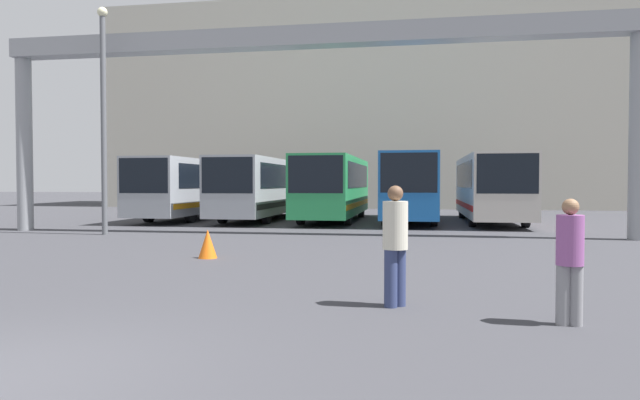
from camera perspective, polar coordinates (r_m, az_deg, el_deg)
building_backdrop at (r=47.56m, az=4.80°, el=8.82°), size 40.64×12.00×15.51m
overhead_gantry at (r=21.12m, az=-1.71°, el=13.27°), size 23.12×0.80×7.48m
bus_slot_0 at (r=30.94m, az=-12.28°, el=1.47°), size 2.47×11.81×3.05m
bus_slot_1 at (r=29.28m, az=-5.81°, el=1.50°), size 2.45×10.88×3.06m
bus_slot_2 at (r=28.23m, az=1.39°, el=1.54°), size 2.50×10.33×3.10m
bus_slot_3 at (r=27.93m, az=9.03°, el=1.60°), size 2.46×10.34×3.18m
bus_slot_4 at (r=28.21m, az=16.68°, el=1.49°), size 2.54×10.50×3.12m
pedestrian_near_left at (r=8.75m, az=7.53°, el=-4.23°), size 0.38×0.38×1.84m
pedestrian_far_center at (r=8.25m, az=23.71°, el=-5.35°), size 0.35×0.35×1.68m
traffic_cone at (r=14.56m, az=-11.17°, el=-4.32°), size 0.47×0.47×0.72m
lamp_post at (r=22.25m, az=-20.84°, el=8.28°), size 0.36×0.36×8.20m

